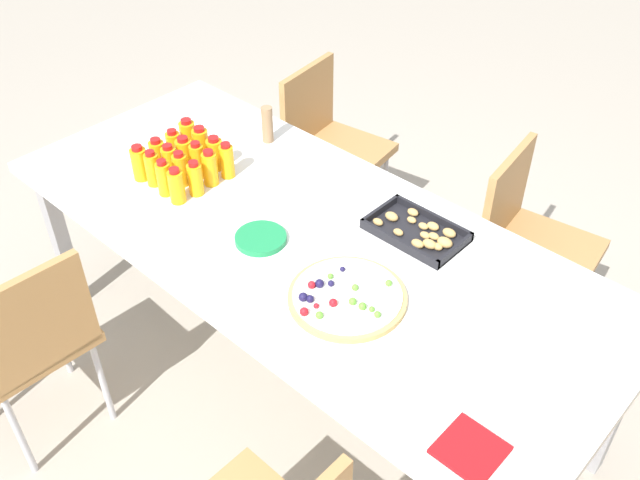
{
  "coord_description": "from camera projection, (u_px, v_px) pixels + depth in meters",
  "views": [
    {
      "loc": [
        1.3,
        -1.31,
        2.22
      ],
      "look_at": [
        0.09,
        -0.01,
        0.76
      ],
      "focal_mm": 39.36,
      "sensor_mm": 36.0,
      "label": 1
    }
  ],
  "objects": [
    {
      "name": "juice_bottle_13",
      "position": [
        201.0,
        145.0,
        2.65
      ],
      "size": [
        0.06,
        0.06,
        0.15
      ],
      "color": "#FAAE14",
      "rests_on": "party_table"
    },
    {
      "name": "party_table",
      "position": [
        303.0,
        244.0,
        2.4
      ],
      "size": [
        2.24,
        0.95,
        0.74
      ],
      "color": "white",
      "rests_on": "ground_plane"
    },
    {
      "name": "cardboard_tube",
      "position": [
        267.0,
        125.0,
        2.76
      ],
      "size": [
        0.04,
        0.04,
        0.15
      ],
      "primitive_type": "cylinder",
      "color": "#9E7A56",
      "rests_on": "party_table"
    },
    {
      "name": "juice_bottle_9",
      "position": [
        185.0,
        154.0,
        2.61
      ],
      "size": [
        0.06,
        0.06,
        0.14
      ],
      "color": "#F9AF14",
      "rests_on": "party_table"
    },
    {
      "name": "juice_bottle_7",
      "position": [
        195.0,
        179.0,
        2.49
      ],
      "size": [
        0.05,
        0.05,
        0.14
      ],
      "color": "#FBAE14",
      "rests_on": "party_table"
    },
    {
      "name": "chair_near_left",
      "position": [
        28.0,
        336.0,
        2.31
      ],
      "size": [
        0.42,
        0.42,
        0.83
      ],
      "rotation": [
        0.0,
        0.0,
        1.53
      ],
      "color": "#B7844C",
      "rests_on": "ground_plane"
    },
    {
      "name": "napkin_stack",
      "position": [
        470.0,
        450.0,
        1.7
      ],
      "size": [
        0.15,
        0.15,
        0.01
      ],
      "primitive_type": "cube",
      "color": "red",
      "rests_on": "party_table"
    },
    {
      "name": "chair_far_right",
      "position": [
        528.0,
        236.0,
        2.72
      ],
      "size": [
        0.45,
        0.45,
        0.83
      ],
      "rotation": [
        0.0,
        0.0,
        -1.43
      ],
      "color": "#B7844C",
      "rests_on": "ground_plane"
    },
    {
      "name": "juice_bottle_1",
      "position": [
        153.0,
        169.0,
        2.54
      ],
      "size": [
        0.05,
        0.05,
        0.14
      ],
      "color": "#F9AD14",
      "rests_on": "party_table"
    },
    {
      "name": "juice_bottle_2",
      "position": [
        164.0,
        178.0,
        2.49
      ],
      "size": [
        0.05,
        0.05,
        0.14
      ],
      "color": "#FBAF14",
      "rests_on": "party_table"
    },
    {
      "name": "juice_bottle_10",
      "position": [
        197.0,
        161.0,
        2.57
      ],
      "size": [
        0.05,
        0.05,
        0.15
      ],
      "color": "#F9AC14",
      "rests_on": "party_table"
    },
    {
      "name": "ground_plane",
      "position": [
        306.0,
        373.0,
        2.83
      ],
      "size": [
        12.0,
        12.0,
        0.0
      ],
      "primitive_type": "plane",
      "color": "#B2A899"
    },
    {
      "name": "juice_bottle_4",
      "position": [
        158.0,
        155.0,
        2.61
      ],
      "size": [
        0.06,
        0.06,
        0.13
      ],
      "color": "#FAAE14",
      "rests_on": "party_table"
    },
    {
      "name": "juice_bottle_12",
      "position": [
        188.0,
        138.0,
        2.69
      ],
      "size": [
        0.06,
        0.06,
        0.15
      ],
      "color": "#F9AF14",
      "rests_on": "party_table"
    },
    {
      "name": "juice_bottle_5",
      "position": [
        170.0,
        162.0,
        2.58
      ],
      "size": [
        0.06,
        0.06,
        0.13
      ],
      "color": "#FAAE14",
      "rests_on": "party_table"
    },
    {
      "name": "juice_bottle_14",
      "position": [
        215.0,
        154.0,
        2.62
      ],
      "size": [
        0.06,
        0.06,
        0.13
      ],
      "color": "#F8AF14",
      "rests_on": "party_table"
    },
    {
      "name": "snack_tray",
      "position": [
        418.0,
        232.0,
        2.34
      ],
      "size": [
        0.32,
        0.2,
        0.04
      ],
      "color": "black",
      "rests_on": "party_table"
    },
    {
      "name": "juice_bottle_11",
      "position": [
        210.0,
        168.0,
        2.54
      ],
      "size": [
        0.06,
        0.06,
        0.14
      ],
      "color": "#F9AE14",
      "rests_on": "party_table"
    },
    {
      "name": "juice_bottle_0",
      "position": [
        140.0,
        163.0,
        2.56
      ],
      "size": [
        0.06,
        0.06,
        0.14
      ],
      "color": "#FBAD14",
      "rests_on": "party_table"
    },
    {
      "name": "juice_bottle_15",
      "position": [
        227.0,
        161.0,
        2.57
      ],
      "size": [
        0.05,
        0.05,
        0.14
      ],
      "color": "#FAAD14",
      "rests_on": "party_table"
    },
    {
      "name": "juice_bottle_3",
      "position": [
        177.0,
        186.0,
        2.45
      ],
      "size": [
        0.06,
        0.06,
        0.14
      ],
      "color": "#FAAF14",
      "rests_on": "party_table"
    },
    {
      "name": "juice_bottle_6",
      "position": [
        181.0,
        169.0,
        2.54
      ],
      "size": [
        0.05,
        0.05,
        0.14
      ],
      "color": "#FAAE14",
      "rests_on": "party_table"
    },
    {
      "name": "juice_bottle_8",
      "position": [
        174.0,
        147.0,
        2.66
      ],
      "size": [
        0.05,
        0.05,
        0.14
      ],
      "color": "#FAAE14",
      "rests_on": "party_table"
    },
    {
      "name": "fruit_pizza",
      "position": [
        346.0,
        297.0,
        2.1
      ],
      "size": [
        0.36,
        0.36,
        0.05
      ],
      "color": "tan",
      "rests_on": "party_table"
    },
    {
      "name": "chair_far_left",
      "position": [
        328.0,
        139.0,
        3.28
      ],
      "size": [
        0.45,
        0.45,
        0.83
      ],
      "rotation": [
        0.0,
        0.0,
        -1.43
      ],
      "color": "#B7844C",
      "rests_on": "ground_plane"
    },
    {
      "name": "plate_stack",
      "position": [
        261.0,
        238.0,
        2.32
      ],
      "size": [
        0.17,
        0.17,
        0.02
      ],
      "color": "#1E8C4C",
      "rests_on": "party_table"
    }
  ]
}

